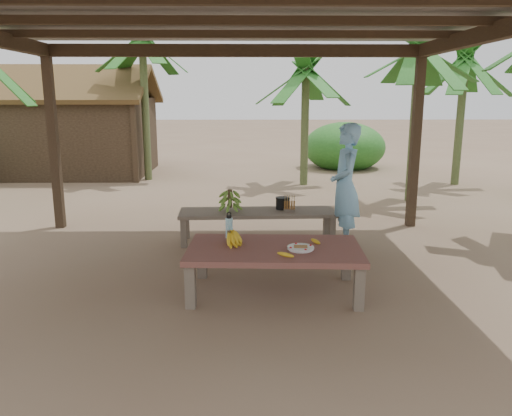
{
  "coord_description": "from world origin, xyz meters",
  "views": [
    {
      "loc": [
        0.17,
        -5.45,
        2.03
      ],
      "look_at": [
        0.27,
        0.06,
        0.8
      ],
      "focal_mm": 35.0,
      "sensor_mm": 36.0,
      "label": 1
    }
  ],
  "objects_px": {
    "work_table": "(274,253)",
    "plate": "(301,248)",
    "ripe_banana_bunch": "(229,237)",
    "woman": "(345,187)",
    "cooking_pot": "(283,203)",
    "bench": "(258,215)",
    "water_flask": "(229,227)"
  },
  "relations": [
    {
      "from": "bench",
      "to": "cooking_pot",
      "type": "bearing_deg",
      "value": 16.45
    },
    {
      "from": "woman",
      "to": "cooking_pot",
      "type": "bearing_deg",
      "value": -113.28
    },
    {
      "from": "work_table",
      "to": "water_flask",
      "type": "height_order",
      "value": "water_flask"
    },
    {
      "from": "ripe_banana_bunch",
      "to": "woman",
      "type": "xyz_separation_m",
      "value": [
        1.52,
        1.53,
        0.26
      ]
    },
    {
      "from": "plate",
      "to": "work_table",
      "type": "bearing_deg",
      "value": 160.34
    },
    {
      "from": "ripe_banana_bunch",
      "to": "woman",
      "type": "distance_m",
      "value": 2.17
    },
    {
      "from": "bench",
      "to": "ripe_banana_bunch",
      "type": "distance_m",
      "value": 1.85
    },
    {
      "from": "bench",
      "to": "work_table",
      "type": "bearing_deg",
      "value": -87.79
    },
    {
      "from": "water_flask",
      "to": "woman",
      "type": "relative_size",
      "value": 0.17
    },
    {
      "from": "work_table",
      "to": "ripe_banana_bunch",
      "type": "bearing_deg",
      "value": 171.33
    },
    {
      "from": "plate",
      "to": "woman",
      "type": "distance_m",
      "value": 1.91
    },
    {
      "from": "ripe_banana_bunch",
      "to": "plate",
      "type": "distance_m",
      "value": 0.77
    },
    {
      "from": "ripe_banana_bunch",
      "to": "woman",
      "type": "relative_size",
      "value": 0.16
    },
    {
      "from": "work_table",
      "to": "plate",
      "type": "bearing_deg",
      "value": -16.81
    },
    {
      "from": "bench",
      "to": "ripe_banana_bunch",
      "type": "bearing_deg",
      "value": -102.53
    },
    {
      "from": "plate",
      "to": "water_flask",
      "type": "distance_m",
      "value": 0.88
    },
    {
      "from": "cooking_pot",
      "to": "ripe_banana_bunch",
      "type": "bearing_deg",
      "value": -110.05
    },
    {
      "from": "ripe_banana_bunch",
      "to": "water_flask",
      "type": "relative_size",
      "value": 0.94
    },
    {
      "from": "work_table",
      "to": "plate",
      "type": "relative_size",
      "value": 6.71
    },
    {
      "from": "bench",
      "to": "water_flask",
      "type": "height_order",
      "value": "water_flask"
    },
    {
      "from": "cooking_pot",
      "to": "woman",
      "type": "relative_size",
      "value": 0.11
    },
    {
      "from": "water_flask",
      "to": "cooking_pot",
      "type": "xyz_separation_m",
      "value": [
        0.71,
        1.66,
        -0.09
      ]
    },
    {
      "from": "bench",
      "to": "woman",
      "type": "height_order",
      "value": "woman"
    },
    {
      "from": "plate",
      "to": "cooking_pot",
      "type": "distance_m",
      "value": 2.12
    },
    {
      "from": "work_table",
      "to": "cooking_pot",
      "type": "xyz_separation_m",
      "value": [
        0.23,
        2.03,
        0.1
      ]
    },
    {
      "from": "work_table",
      "to": "bench",
      "type": "relative_size",
      "value": 0.83
    },
    {
      "from": "work_table",
      "to": "cooking_pot",
      "type": "height_order",
      "value": "cooking_pot"
    },
    {
      "from": "cooking_pot",
      "to": "woman",
      "type": "height_order",
      "value": "woman"
    },
    {
      "from": "ripe_banana_bunch",
      "to": "water_flask",
      "type": "xyz_separation_m",
      "value": [
        -0.01,
        0.27,
        0.04
      ]
    },
    {
      "from": "bench",
      "to": "cooking_pot",
      "type": "height_order",
      "value": "cooking_pot"
    },
    {
      "from": "ripe_banana_bunch",
      "to": "cooking_pot",
      "type": "bearing_deg",
      "value": 69.95
    },
    {
      "from": "work_table",
      "to": "woman",
      "type": "bearing_deg",
      "value": 60.16
    }
  ]
}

